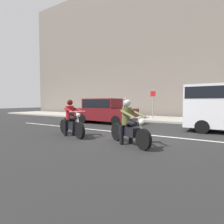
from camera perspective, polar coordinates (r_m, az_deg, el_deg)
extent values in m
plane|color=#252525|center=(7.60, 6.46, -8.08)|extent=(80.00, 80.00, 0.00)
cube|color=#A8A399|center=(15.17, 19.20, -2.33)|extent=(40.00, 4.40, 0.14)
cube|color=slate|center=(19.34, 21.85, 20.52)|extent=(40.00, 1.40, 14.63)
cube|color=silver|center=(8.30, 11.06, -7.13)|extent=(18.00, 0.14, 0.01)
cylinder|color=black|center=(7.35, -10.27, -5.83)|extent=(0.67, 0.35, 0.67)
cylinder|color=black|center=(8.72, -15.01, -4.47)|extent=(0.67, 0.35, 0.67)
cylinder|color=silver|center=(7.41, -10.73, -2.82)|extent=(0.37, 0.18, 0.81)
cube|color=black|center=(8.01, -12.86, -4.11)|extent=(0.88, 0.56, 0.32)
ellipsoid|color=black|center=(7.78, -12.19, -1.77)|extent=(0.53, 0.39, 0.22)
cube|color=black|center=(8.14, -13.42, -2.26)|extent=(0.57, 0.41, 0.10)
cylinder|color=silver|center=(7.43, -10.98, 0.12)|extent=(0.28, 0.67, 0.04)
sphere|color=silver|center=(7.37, -10.68, -1.00)|extent=(0.17, 0.17, 0.17)
cylinder|color=silver|center=(8.36, -12.74, -4.63)|extent=(0.68, 0.31, 0.07)
cylinder|color=black|center=(8.07, -14.56, -4.98)|extent=(0.19, 0.19, 0.70)
cylinder|color=black|center=(8.24, -12.01, -4.78)|extent=(0.19, 0.19, 0.70)
cylinder|color=maroon|center=(8.07, -13.27, -0.19)|extent=(0.44, 0.44, 0.60)
cylinder|color=maroon|center=(7.65, -13.66, 0.57)|extent=(0.70, 0.34, 0.19)
cylinder|color=maroon|center=(7.84, -10.74, 0.66)|extent=(0.70, 0.34, 0.19)
sphere|color=tan|center=(8.04, -13.25, 2.78)|extent=(0.20, 0.20, 0.20)
sphere|color=#510F0F|center=(8.04, -13.25, 2.99)|extent=(0.25, 0.25, 0.25)
cylinder|color=black|center=(5.68, 9.96, -8.55)|extent=(0.64, 0.43, 0.66)
cylinder|color=black|center=(6.96, 1.52, -6.32)|extent=(0.64, 0.43, 0.66)
cylinder|color=silver|center=(5.71, 9.22, -5.11)|extent=(0.32, 0.21, 0.73)
cube|color=black|center=(6.28, 5.31, -6.09)|extent=(0.90, 0.67, 0.32)
ellipsoid|color=black|center=(6.06, 6.52, -3.47)|extent=(0.54, 0.44, 0.22)
cube|color=black|center=(6.40, 4.39, -4.01)|extent=(0.57, 0.46, 0.10)
cylinder|color=silver|center=(5.72, 8.87, -1.77)|extent=(0.38, 0.63, 0.04)
sphere|color=silver|center=(5.67, 9.37, -3.24)|extent=(0.17, 0.17, 0.17)
cylinder|color=silver|center=(6.63, 4.95, -6.64)|extent=(0.64, 0.40, 0.07)
cylinder|color=black|center=(6.31, 3.07, -7.33)|extent=(0.20, 0.20, 0.66)
cylinder|color=black|center=(6.53, 6.04, -6.98)|extent=(0.20, 0.20, 0.66)
cylinder|color=brown|center=(6.32, 4.71, -1.30)|extent=(0.46, 0.46, 0.62)
cylinder|color=brown|center=(5.88, 4.97, -0.72)|extent=(0.71, 0.45, 0.27)
cylinder|color=brown|center=(6.14, 8.35, -0.57)|extent=(0.71, 0.45, 0.27)
sphere|color=tan|center=(6.28, 4.83, 2.59)|extent=(0.20, 0.20, 0.20)
sphere|color=#B7B7BC|center=(6.28, 4.83, 2.86)|extent=(0.25, 0.25, 0.25)
cube|color=maroon|center=(12.51, -2.25, -0.67)|extent=(4.37, 1.76, 0.80)
cube|color=maroon|center=(12.60, -3.09, 2.72)|extent=(2.40, 1.62, 0.68)
cube|color=black|center=(12.60, -3.09, 2.72)|extent=(2.21, 1.65, 0.54)
cylinder|color=black|center=(11.84, 3.24, -2.45)|extent=(0.64, 1.82, 0.64)
cylinder|color=black|center=(13.32, -7.13, -1.84)|extent=(0.64, 1.82, 0.64)
cylinder|color=black|center=(10.31, 27.11, -3.63)|extent=(0.64, 1.96, 0.64)
cylinder|color=gray|center=(15.61, 12.93, 2.39)|extent=(0.08, 0.08, 2.29)
cube|color=red|center=(15.59, 12.94, 5.68)|extent=(0.44, 0.03, 0.44)
cylinder|color=black|center=(16.70, 4.09, 0.15)|extent=(0.14, 0.14, 0.92)
cylinder|color=black|center=(16.61, 4.70, 0.13)|extent=(0.14, 0.14, 0.92)
cylinder|color=black|center=(16.63, 4.40, 2.81)|extent=(0.34, 0.34, 0.63)
sphere|color=tan|center=(16.63, 4.41, 4.26)|extent=(0.21, 0.21, 0.21)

